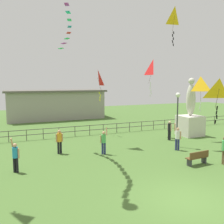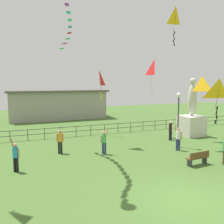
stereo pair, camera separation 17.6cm
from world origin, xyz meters
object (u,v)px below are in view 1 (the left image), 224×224
Objects in this scene: lamppost at (178,107)px; person_2 at (169,129)px; person_1 at (15,155)px; kite_7 at (175,17)px; kite_5 at (98,79)px; kite_1 at (219,90)px; statue_monument at (190,119)px; kite_3 at (153,69)px; person_5 at (104,141)px; park_bench at (198,157)px; person_3 at (224,149)px; person_0 at (177,137)px; kite_0 at (200,86)px; person_4 at (59,140)px.

lamppost is 3.03m from person_2.
lamppost is 11.80m from person_1.
kite_7 reaches higher than person_2.
kite_5 is 1.03× the size of kite_7.
kite_1 reaches higher than person_2.
statue_monument is 2.44× the size of kite_1.
statue_monument is at bearing 55.66° from kite_1.
lamppost is 5.33m from kite_3.
kite_1 is (3.30, -6.67, 3.60)m from person_5.
statue_monument reaches higher than park_bench.
person_5 is (-5.85, 4.89, -0.04)m from person_3.
person_0 is 3.75m from person_3.
person_3 is 0.91× the size of person_5.
person_0 is at bearing -150.28° from kite_0.
person_5 is at bearing 135.23° from park_bench.
park_bench is at bearing 159.08° from person_3.
kite_0 is 9.89m from kite_1.
kite_3 is (-0.30, 2.29, 5.16)m from person_2.
kite_1 is (-2.56, -6.33, 1.50)m from lamppost.
statue_monument is 9.43m from kite_7.
person_2 is (1.39, 2.86, -0.03)m from person_0.
kite_1 reaches higher than lamppost.
person_0 is 1.05× the size of person_5.
person_0 is (-4.33, -3.74, -0.53)m from statue_monument.
kite_5 is (-2.48, 10.51, 4.78)m from park_bench.
person_3 is (1.50, -0.57, 0.52)m from park_bench.
person_3 is at bearing -39.88° from person_5.
person_1 is 5.86m from person_5.
park_bench is 0.91× the size of person_4.
park_bench is 0.54× the size of kite_7.
park_bench is at bearing -103.78° from kite_3.
park_bench is at bearing -76.73° from kite_5.
kite_5 is (1.87, 6.20, 4.31)m from person_5.
kite_7 is at bearing 0.78° from person_5.
person_5 is (2.76, -1.31, -0.03)m from person_4.
statue_monument is at bearing 63.18° from person_3.
statue_monument is 2.70× the size of person_0.
statue_monument reaches higher than person_0.
kite_3 is at bearing 86.55° from person_3.
kite_7 reaches higher than person_1.
person_4 is at bearing 42.16° from person_1.
person_3 is (11.55, -3.53, 0.02)m from person_1.
person_2 is at bearing 68.76° from park_bench.
park_bench is at bearing -111.24° from person_2.
person_1 is 1.02× the size of person_5.
person_2 is 8.96m from kite_7.
person_1 reaches higher than person_5.
kite_3 reaches higher than person_2.
kite_5 reaches higher than person_0.
kite_3 is (-3.23, 1.41, 4.60)m from statue_monument.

